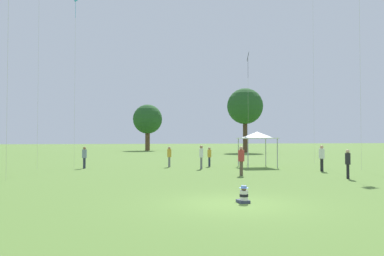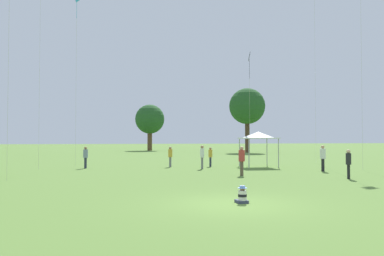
% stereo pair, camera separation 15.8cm
% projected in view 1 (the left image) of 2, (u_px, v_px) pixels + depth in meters
% --- Properties ---
extents(ground_plane, '(300.00, 300.00, 0.00)m').
position_uv_depth(ground_plane, '(235.00, 204.00, 12.58)').
color(ground_plane, '#567A33').
extents(seated_toddler, '(0.38, 0.47, 0.61)m').
position_uv_depth(seated_toddler, '(244.00, 195.00, 12.78)').
color(seated_toddler, '#383D56').
rests_on(seated_toddler, ground).
extents(person_standing_0, '(0.48, 0.48, 1.60)m').
position_uv_depth(person_standing_0, '(84.00, 156.00, 27.65)').
color(person_standing_0, '#282D42').
rests_on(person_standing_0, ground).
extents(person_standing_1, '(0.46, 0.46, 1.58)m').
position_uv_depth(person_standing_1, '(169.00, 155.00, 29.09)').
color(person_standing_1, slate).
rests_on(person_standing_1, ground).
extents(person_standing_2, '(0.51, 0.51, 1.74)m').
position_uv_depth(person_standing_2, '(241.00, 158.00, 22.34)').
color(person_standing_2, brown).
rests_on(person_standing_2, ground).
extents(person_standing_4, '(0.34, 0.34, 1.61)m').
position_uv_depth(person_standing_4, '(348.00, 161.00, 20.51)').
color(person_standing_4, black).
rests_on(person_standing_4, ground).
extents(person_standing_5, '(0.37, 0.37, 1.71)m').
position_uv_depth(person_standing_5, '(201.00, 155.00, 27.16)').
color(person_standing_5, slate).
rests_on(person_standing_5, ground).
extents(person_standing_6, '(0.51, 0.51, 1.76)m').
position_uv_depth(person_standing_6, '(322.00, 156.00, 25.19)').
color(person_standing_6, black).
rests_on(person_standing_6, ground).
extents(person_standing_7, '(0.43, 0.43, 1.52)m').
position_uv_depth(person_standing_7, '(209.00, 155.00, 29.50)').
color(person_standing_7, '#282D42').
rests_on(person_standing_7, ground).
extents(canopy_tent, '(2.69, 2.69, 2.75)m').
position_uv_depth(canopy_tent, '(257.00, 135.00, 29.26)').
color(canopy_tent, white).
rests_on(canopy_tent, ground).
extents(kite_4, '(0.45, 0.80, 10.40)m').
position_uv_depth(kite_4, '(248.00, 62.00, 35.48)').
color(kite_4, '#1E2328').
rests_on(kite_4, ground).
extents(distant_tree_0, '(5.47, 5.47, 8.62)m').
position_uv_depth(distant_tree_0, '(148.00, 119.00, 69.98)').
color(distant_tree_0, brown).
rests_on(distant_tree_0, ground).
extents(distant_tree_2, '(5.77, 5.77, 10.33)m').
position_uv_depth(distant_tree_2, '(245.00, 107.00, 60.11)').
color(distant_tree_2, '#473323').
rests_on(distant_tree_2, ground).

